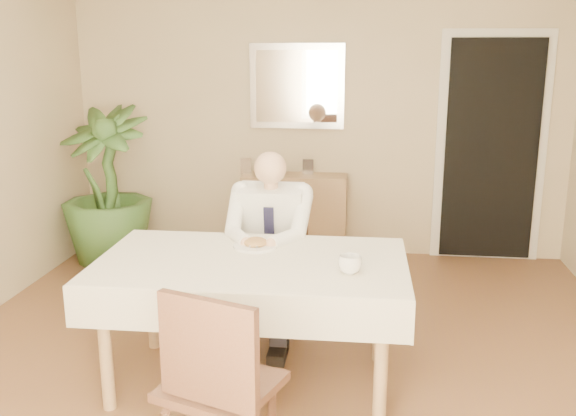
# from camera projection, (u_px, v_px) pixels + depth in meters

# --- Properties ---
(room) EXTENTS (5.00, 5.02, 2.60)m
(room) POSITION_uv_depth(u_px,v_px,m) (280.00, 161.00, 3.45)
(room) COLOR brown
(room) RESTS_ON ground
(window) EXTENTS (1.34, 0.04, 1.44)m
(window) POSITION_uv_depth(u_px,v_px,m) (66.00, 330.00, 1.04)
(window) COLOR silver
(window) RESTS_ON room
(doorway) EXTENTS (0.96, 0.07, 2.10)m
(doorway) POSITION_uv_depth(u_px,v_px,m) (491.00, 151.00, 5.70)
(doorway) COLOR silver
(doorway) RESTS_ON ground
(mirror) EXTENTS (0.86, 0.04, 0.76)m
(mirror) POSITION_uv_depth(u_px,v_px,m) (297.00, 86.00, 5.79)
(mirror) COLOR silver
(mirror) RESTS_ON room
(dining_table) EXTENTS (1.73, 1.04, 0.75)m
(dining_table) POSITION_uv_depth(u_px,v_px,m) (252.00, 274.00, 3.57)
(dining_table) COLOR #90764E
(dining_table) RESTS_ON ground
(chair_far) EXTENTS (0.46, 0.46, 0.93)m
(chair_far) POSITION_uv_depth(u_px,v_px,m) (275.00, 250.00, 4.45)
(chair_far) COLOR #3B251A
(chair_far) RESTS_ON ground
(chair_near) EXTENTS (0.57, 0.58, 0.95)m
(chair_near) POSITION_uv_depth(u_px,v_px,m) (216.00, 380.00, 2.69)
(chair_near) COLOR #3B251A
(chair_near) RESTS_ON ground
(seated_man) EXTENTS (0.48, 0.72, 1.24)m
(seated_man) POSITION_uv_depth(u_px,v_px,m) (268.00, 239.00, 4.13)
(seated_man) COLOR white
(seated_man) RESTS_ON ground
(plate) EXTENTS (0.26, 0.26, 0.02)m
(plate) POSITION_uv_depth(u_px,v_px,m) (255.00, 246.00, 3.76)
(plate) COLOR white
(plate) RESTS_ON dining_table
(food) EXTENTS (0.14, 0.14, 0.06)m
(food) POSITION_uv_depth(u_px,v_px,m) (255.00, 242.00, 3.76)
(food) COLOR brown
(food) RESTS_ON dining_table
(knife) EXTENTS (0.01, 0.13, 0.01)m
(knife) POSITION_uv_depth(u_px,v_px,m) (260.00, 246.00, 3.70)
(knife) COLOR silver
(knife) RESTS_ON dining_table
(fork) EXTENTS (0.01, 0.13, 0.01)m
(fork) POSITION_uv_depth(u_px,v_px,m) (247.00, 246.00, 3.71)
(fork) COLOR silver
(fork) RESTS_ON dining_table
(coffee_mug) EXTENTS (0.15, 0.15, 0.10)m
(coffee_mug) POSITION_uv_depth(u_px,v_px,m) (350.00, 264.00, 3.32)
(coffee_mug) COLOR white
(coffee_mug) RESTS_ON dining_table
(sideboard) EXTENTS (0.96, 0.34, 0.76)m
(sideboard) POSITION_uv_depth(u_px,v_px,m) (295.00, 215.00, 5.93)
(sideboard) COLOR #90764E
(sideboard) RESTS_ON ground
(photo_frame_left) EXTENTS (0.10, 0.02, 0.14)m
(photo_frame_left) POSITION_uv_depth(u_px,v_px,m) (246.00, 166.00, 5.90)
(photo_frame_left) COLOR silver
(photo_frame_left) RESTS_ON sideboard
(photo_frame_center) EXTENTS (0.10, 0.02, 0.14)m
(photo_frame_center) POSITION_uv_depth(u_px,v_px,m) (277.00, 166.00, 5.87)
(photo_frame_center) COLOR silver
(photo_frame_center) RESTS_ON sideboard
(photo_frame_right) EXTENTS (0.10, 0.02, 0.14)m
(photo_frame_right) POSITION_uv_depth(u_px,v_px,m) (308.00, 167.00, 5.85)
(photo_frame_right) COLOR silver
(photo_frame_right) RESTS_ON sideboard
(potted_palm) EXTENTS (0.94, 0.94, 1.40)m
(potted_palm) POSITION_uv_depth(u_px,v_px,m) (107.00, 186.00, 5.66)
(potted_palm) COLOR #315422
(potted_palm) RESTS_ON ground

